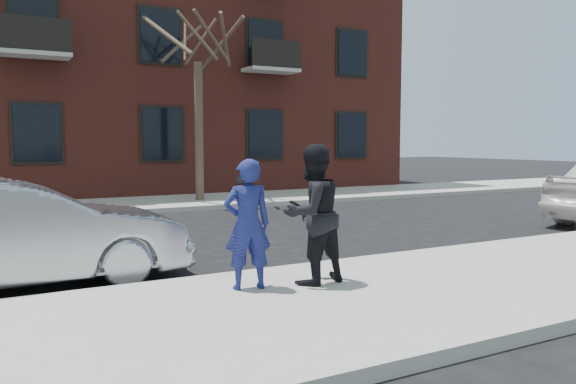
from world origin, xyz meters
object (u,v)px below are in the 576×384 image
street_tree (197,23)px  man_hoodie (247,224)px  man_peacoat (313,214)px  silver_sedan (17,235)px

street_tree → man_hoodie: street_tree is taller
man_hoodie → man_peacoat: (0.84, -0.14, 0.09)m
street_tree → silver_sedan: (-5.46, -8.40, -4.80)m
man_hoodie → street_tree: bearing=-95.9°
street_tree → silver_sedan: size_ratio=1.55×
silver_sedan → man_peacoat: man_peacoat is taller
man_peacoat → street_tree: bearing=-111.2°
street_tree → man_peacoat: size_ratio=3.84×
silver_sedan → man_hoodie: size_ratio=2.76×
street_tree → silver_sedan: bearing=-123.0°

